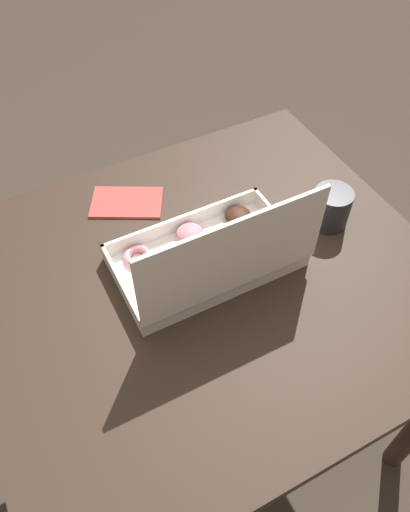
# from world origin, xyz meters

# --- Properties ---
(ground_plane) EXTENTS (8.00, 8.00, 0.00)m
(ground_plane) POSITION_xyz_m (0.00, 0.00, 0.00)
(ground_plane) COLOR #42382D
(dining_table) EXTENTS (0.97, 0.87, 0.73)m
(dining_table) POSITION_xyz_m (0.00, 0.00, 0.62)
(dining_table) COLOR #38281E
(dining_table) RESTS_ON ground_plane
(donut_box) EXTENTS (0.38, 0.23, 0.23)m
(donut_box) POSITION_xyz_m (-0.01, -0.01, 0.78)
(donut_box) COLOR white
(donut_box) RESTS_ON dining_table
(coffee_mug) EXTENTS (0.09, 0.09, 0.09)m
(coffee_mug) POSITION_xyz_m (-0.32, -0.01, 0.78)
(coffee_mug) COLOR #232328
(coffee_mug) RESTS_ON dining_table
(paper_napkin) EXTENTS (0.20, 0.17, 0.01)m
(paper_napkin) POSITION_xyz_m (0.07, -0.28, 0.73)
(paper_napkin) COLOR #CC4C47
(paper_napkin) RESTS_ON dining_table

